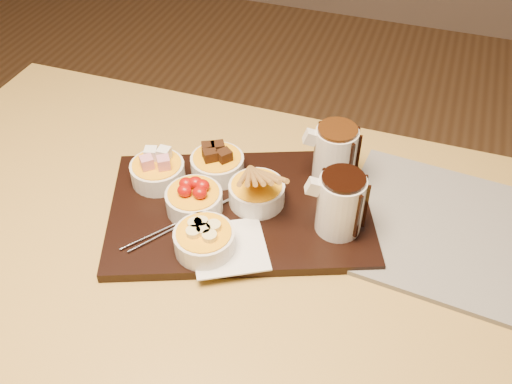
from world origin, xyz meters
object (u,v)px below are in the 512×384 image
(pitcher_dark_chocolate, at_px, (340,205))
(dining_table, at_px, (191,268))
(serving_board, at_px, (240,209))
(pitcher_milk_chocolate, at_px, (335,155))
(newspaper, at_px, (458,234))
(bowl_strawberries, at_px, (194,201))

(pitcher_dark_chocolate, bearing_deg, dining_table, 175.88)
(serving_board, bearing_deg, pitcher_milk_chocolate, 21.80)
(dining_table, xyz_separation_m, serving_board, (0.07, 0.07, 0.11))
(pitcher_dark_chocolate, xyz_separation_m, newspaper, (0.20, 0.06, -0.07))
(newspaper, bearing_deg, dining_table, -157.13)
(serving_board, height_order, pitcher_dark_chocolate, pitcher_dark_chocolate)
(serving_board, xyz_separation_m, pitcher_dark_chocolate, (0.18, 0.01, 0.06))
(dining_table, relative_size, serving_board, 2.61)
(bowl_strawberries, height_order, pitcher_dark_chocolate, pitcher_dark_chocolate)
(dining_table, bearing_deg, bowl_strawberries, 88.61)
(bowl_strawberries, relative_size, pitcher_milk_chocolate, 0.94)
(serving_board, distance_m, newspaper, 0.38)
(serving_board, bearing_deg, newspaper, -11.15)
(dining_table, bearing_deg, serving_board, 45.00)
(pitcher_milk_chocolate, distance_m, newspaper, 0.25)
(dining_table, bearing_deg, newspaper, 17.65)
(pitcher_milk_chocolate, bearing_deg, serving_board, -158.20)
(dining_table, distance_m, newspaper, 0.48)
(dining_table, distance_m, pitcher_milk_chocolate, 0.34)
(pitcher_milk_chocolate, height_order, newspaper, pitcher_milk_chocolate)
(dining_table, distance_m, bowl_strawberries, 0.14)
(serving_board, relative_size, newspaper, 1.15)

